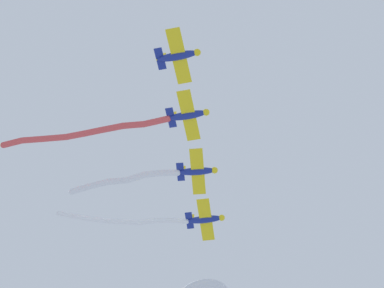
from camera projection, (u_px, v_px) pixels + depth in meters
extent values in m
ellipsoid|color=navy|center=(177.00, 56.00, 80.79)|extent=(2.01, 4.90, 0.98)
sphere|color=yellow|center=(197.00, 52.00, 80.55)|extent=(1.00, 1.00, 0.83)
ellipsoid|color=black|center=(183.00, 54.00, 81.04)|extent=(0.90, 1.31, 0.52)
cube|color=yellow|center=(179.00, 56.00, 80.67)|extent=(7.17, 3.13, 0.13)
cube|color=navy|center=(160.00, 59.00, 81.08)|extent=(2.86, 1.49, 0.11)
cube|color=yellow|center=(161.00, 57.00, 81.50)|extent=(0.37, 1.09, 1.35)
ellipsoid|color=navy|center=(187.00, 115.00, 85.44)|extent=(2.06, 4.90, 0.98)
sphere|color=yellow|center=(206.00, 112.00, 85.20)|extent=(1.00, 1.00, 0.83)
ellipsoid|color=black|center=(192.00, 113.00, 85.68)|extent=(0.91, 1.32, 0.52)
cube|color=yellow|center=(189.00, 116.00, 85.31)|extent=(7.17, 3.20, 0.13)
cube|color=navy|center=(171.00, 118.00, 85.71)|extent=(2.87, 1.52, 0.11)
cube|color=yellow|center=(172.00, 115.00, 86.13)|extent=(0.38, 1.09, 1.35)
cylinder|color=#DB4C4C|center=(156.00, 121.00, 85.85)|extent=(1.27, 3.10, 0.82)
cylinder|color=#DB4C4C|center=(134.00, 125.00, 86.09)|extent=(1.64, 2.62, 0.91)
cylinder|color=#DB4C4C|center=(112.00, 128.00, 86.25)|extent=(1.38, 2.88, 0.87)
cylinder|color=#DB4C4C|center=(92.00, 132.00, 86.76)|extent=(1.31, 2.60, 1.43)
cylinder|color=#DB4C4C|center=(74.00, 135.00, 87.56)|extent=(1.19, 2.57, 1.49)
cylinder|color=#DB4C4C|center=(54.00, 138.00, 88.38)|extent=(1.70, 3.15, 1.60)
cylinder|color=#DB4C4C|center=(33.00, 140.00, 89.01)|extent=(1.72, 2.94, 1.30)
cylinder|color=#DB4C4C|center=(13.00, 143.00, 89.43)|extent=(1.19, 2.59, 0.86)
sphere|color=#DB4C4C|center=(168.00, 119.00, 85.63)|extent=(0.77, 0.77, 0.77)
sphere|color=#DB4C4C|center=(144.00, 124.00, 86.07)|extent=(0.77, 0.77, 0.77)
sphere|color=#DB4C4C|center=(123.00, 126.00, 86.11)|extent=(0.77, 0.77, 0.77)
sphere|color=#DB4C4C|center=(101.00, 130.00, 86.39)|extent=(0.77, 0.77, 0.77)
sphere|color=#DB4C4C|center=(83.00, 134.00, 87.13)|extent=(0.77, 0.77, 0.77)
sphere|color=#DB4C4C|center=(66.00, 137.00, 87.99)|extent=(0.77, 0.77, 0.77)
sphere|color=#DB4C4C|center=(43.00, 139.00, 88.77)|extent=(0.77, 0.77, 0.77)
sphere|color=#DB4C4C|center=(22.00, 140.00, 89.26)|extent=(0.77, 0.77, 0.77)
sphere|color=#DB4C4C|center=(3.00, 145.00, 89.60)|extent=(0.77, 0.77, 0.77)
ellipsoid|color=navy|center=(196.00, 171.00, 89.58)|extent=(2.55, 4.85, 0.98)
sphere|color=yellow|center=(215.00, 170.00, 89.48)|extent=(1.07, 1.07, 0.83)
ellipsoid|color=black|center=(201.00, 169.00, 89.86)|extent=(1.02, 1.35, 0.52)
cube|color=yellow|center=(198.00, 172.00, 89.46)|extent=(7.13, 3.91, 0.13)
cube|color=navy|center=(180.00, 172.00, 89.73)|extent=(2.88, 1.79, 0.11)
cube|color=yellow|center=(181.00, 169.00, 90.15)|extent=(0.49, 1.07, 1.35)
cylinder|color=white|center=(169.00, 173.00, 89.86)|extent=(1.67, 2.30, 1.47)
cylinder|color=white|center=(153.00, 174.00, 90.38)|extent=(1.52, 2.35, 1.47)
cylinder|color=white|center=(136.00, 177.00, 90.78)|extent=(1.39, 2.45, 1.35)
cylinder|color=white|center=(118.00, 181.00, 90.92)|extent=(1.62, 2.57, 0.92)
cylinder|color=white|center=(100.00, 184.00, 91.11)|extent=(1.17, 2.39, 0.86)
cylinder|color=white|center=(82.00, 189.00, 91.44)|extent=(1.38, 2.78, 1.21)
sphere|color=white|center=(177.00, 173.00, 89.63)|extent=(0.81, 0.81, 0.81)
sphere|color=white|center=(161.00, 173.00, 90.10)|extent=(0.81, 0.81, 0.81)
sphere|color=white|center=(144.00, 175.00, 90.67)|extent=(0.81, 0.81, 0.81)
sphere|color=white|center=(127.00, 180.00, 90.88)|extent=(0.81, 0.81, 0.81)
sphere|color=white|center=(108.00, 182.00, 90.95)|extent=(0.81, 0.81, 0.81)
sphere|color=white|center=(91.00, 186.00, 91.28)|extent=(0.81, 0.81, 0.81)
sphere|color=white|center=(72.00, 191.00, 91.60)|extent=(0.81, 0.81, 0.81)
ellipsoid|color=navy|center=(204.00, 219.00, 94.22)|extent=(2.32, 4.88, 0.98)
sphere|color=yellow|center=(222.00, 218.00, 94.06)|extent=(1.04, 1.04, 0.83)
ellipsoid|color=black|center=(209.00, 217.00, 94.48)|extent=(0.97, 1.34, 0.52)
cube|color=yellow|center=(206.00, 220.00, 94.10)|extent=(7.16, 3.57, 0.13)
cube|color=navy|center=(189.00, 221.00, 94.43)|extent=(2.88, 1.66, 0.11)
cube|color=yellow|center=(190.00, 218.00, 94.85)|extent=(0.44, 1.08, 1.35)
cylinder|color=white|center=(179.00, 221.00, 94.42)|extent=(1.60, 2.14, 0.99)
cylinder|color=white|center=(164.00, 220.00, 94.74)|extent=(1.44, 2.21, 1.28)
cylinder|color=white|center=(147.00, 222.00, 95.02)|extent=(1.40, 2.41, 0.93)
cylinder|color=white|center=(131.00, 222.00, 95.26)|extent=(1.54, 2.18, 1.29)
cylinder|color=white|center=(115.00, 221.00, 95.47)|extent=(1.68, 2.42, 0.74)
cylinder|color=white|center=(99.00, 220.00, 95.60)|extent=(1.58, 2.03, 1.17)
cylinder|color=white|center=(84.00, 218.00, 95.65)|extent=(1.86, 2.21, 0.75)
cylinder|color=white|center=(67.00, 215.00, 95.65)|extent=(1.92, 2.42, 1.15)
sphere|color=white|center=(187.00, 221.00, 94.34)|extent=(0.66, 0.66, 0.66)
sphere|color=white|center=(171.00, 220.00, 94.50)|extent=(0.66, 0.66, 0.66)
sphere|color=white|center=(156.00, 220.00, 94.99)|extent=(0.66, 0.66, 0.66)
sphere|color=white|center=(139.00, 223.00, 95.04)|extent=(0.66, 0.66, 0.66)
sphere|color=white|center=(124.00, 222.00, 95.47)|extent=(0.66, 0.66, 0.66)
sphere|color=white|center=(106.00, 221.00, 95.46)|extent=(0.66, 0.66, 0.66)
sphere|color=white|center=(92.00, 219.00, 95.74)|extent=(0.66, 0.66, 0.66)
sphere|color=white|center=(76.00, 216.00, 95.56)|extent=(0.66, 0.66, 0.66)
sphere|color=white|center=(58.00, 213.00, 95.73)|extent=(0.66, 0.66, 0.66)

